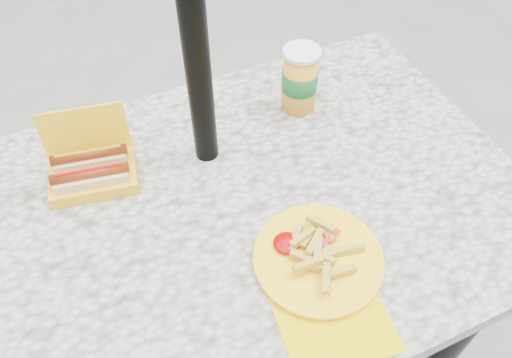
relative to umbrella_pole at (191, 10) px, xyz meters
name	(u,v)px	position (x,y,z in m)	size (l,w,h in m)	color
ground	(243,348)	(0.00, -0.16, -1.10)	(60.00, 60.00, 0.00)	slate
picnic_table	(237,236)	(0.00, -0.16, -0.46)	(1.20, 0.80, 0.75)	beige
umbrella_pole	(191,10)	(0.00, 0.00, 0.00)	(0.05, 0.05, 2.20)	black
hotdog_box	(92,170)	(-0.24, 0.02, -0.32)	(0.19, 0.16, 0.14)	yellow
fries_plate	(318,261)	(0.09, -0.35, -0.34)	(0.25, 0.33, 0.05)	#E8C300
soda_cup	(300,80)	(0.25, 0.06, -0.27)	(0.08, 0.08, 0.16)	orange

